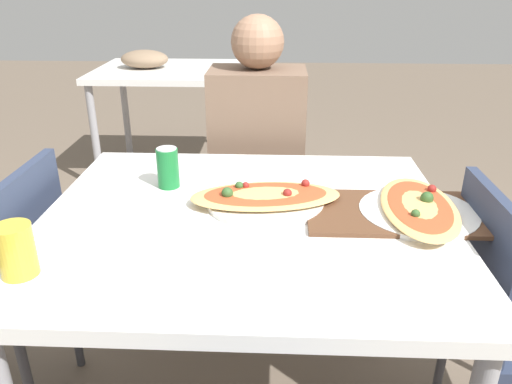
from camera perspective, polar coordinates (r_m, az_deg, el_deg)
dining_table at (r=1.40m, az=-1.07°, el=-5.37°), size 1.12×0.98×0.76m
chair_far_seated at (r=2.22m, az=0.33°, el=0.70°), size 0.40×0.40×0.86m
chair_side_left at (r=1.75m, az=-26.65°, el=-8.95°), size 0.40×0.40×0.86m
person_seated at (r=2.03m, az=0.22°, el=5.35°), size 0.38×0.28×1.23m
pizza_main at (r=1.43m, az=1.07°, el=-0.66°), size 0.45×0.34×0.06m
soda_can at (r=1.54m, az=-10.04°, el=2.76°), size 0.07×0.07×0.12m
drink_glass at (r=1.20m, az=-25.73°, el=-6.04°), size 0.08×0.08×0.12m
serving_tray at (r=1.42m, az=15.21°, el=-2.26°), size 0.47×0.28×0.01m
pizza_second at (r=1.43m, az=18.11°, el=-1.84°), size 0.32×0.42×0.06m
background_table at (r=3.56m, az=-9.56°, el=12.85°), size 1.10×0.80×0.88m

